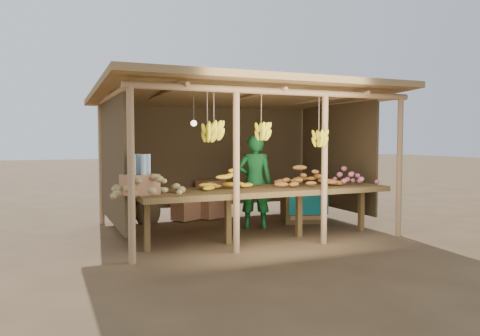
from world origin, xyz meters
name	(u,v)px	position (x,y,z in m)	size (l,w,h in m)	color
ground	(240,229)	(0.00, 0.00, 0.00)	(60.00, 60.00, 0.00)	brown
stall_structure	(239,117)	(-0.03, -0.03, 1.91)	(4.70, 3.50, 2.43)	#A88057
counter	(265,192)	(0.00, -0.95, 0.74)	(3.90, 1.05, 0.80)	brown
potato_heap	(148,182)	(-1.82, -1.19, 0.98)	(0.96, 0.58, 0.36)	#9D8951
sweet_potato_heap	(307,175)	(0.77, -0.91, 0.98)	(0.96, 0.58, 0.36)	#BC7530
onion_heap	(356,174)	(1.57, -1.09, 0.98)	(0.88, 0.53, 0.36)	#C15E6E
banana_pile	(228,177)	(-0.56, -0.86, 0.98)	(0.69, 0.41, 0.35)	yellow
tomato_basin	(133,185)	(-1.90, -0.52, 0.88)	(0.36, 0.36, 0.19)	navy
bottle_box	(140,179)	(-1.90, -1.02, 1.01)	(0.52, 0.47, 0.54)	#9D6846
vendor	(255,182)	(0.26, -0.03, 0.81)	(0.59, 0.39, 1.62)	#176829
tarp_crate	(300,203)	(1.31, 0.21, 0.35)	(0.87, 0.81, 0.86)	brown
carton_stack	(203,203)	(-0.27, 1.20, 0.32)	(1.07, 0.52, 0.73)	#9D6846
burlap_sacks	(136,209)	(-1.54, 1.20, 0.28)	(0.90, 0.47, 0.64)	#4A3922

